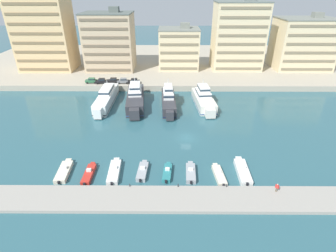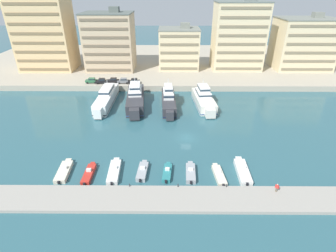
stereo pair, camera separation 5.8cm
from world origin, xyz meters
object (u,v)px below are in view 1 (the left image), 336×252
(motorboat_teal_center, at_px, (167,172))
(car_green_far_left, at_px, (92,80))
(motorboat_red_left, at_px, (89,174))
(pedestrian_near_edge, at_px, (277,187))
(yacht_white_far_left, at_px, (106,98))
(motorboat_cream_mid_right, at_px, (219,175))
(car_black_mid_left, at_px, (113,80))
(motorboat_cream_far_left, at_px, (64,171))
(yacht_charcoal_left, at_px, (135,98))
(motorboat_white_right, at_px, (242,171))
(motorboat_grey_center_left, at_px, (143,171))
(motorboat_grey_center_right, at_px, (191,173))
(car_black_center, at_px, (134,81))
(yacht_ivory_center_left, at_px, (204,99))
(car_black_left, at_px, (102,81))
(yacht_charcoal_mid_left, at_px, (168,100))
(motorboat_white_mid_left, at_px, (114,171))
(car_grey_center_left, at_px, (123,81))

(motorboat_teal_center, xyz_separation_m, car_green_far_left, (-27.04, 48.14, 2.46))
(motorboat_red_left, distance_m, pedestrian_near_edge, 34.37)
(yacht_white_far_left, height_order, motorboat_cream_mid_right, yacht_white_far_left)
(car_black_mid_left, bearing_deg, motorboat_cream_far_left, -90.77)
(yacht_charcoal_left, xyz_separation_m, motorboat_red_left, (-5.10, -33.89, -1.81))
(motorboat_red_left, height_order, car_green_far_left, car_green_far_left)
(motorboat_white_right, bearing_deg, motorboat_teal_center, -178.23)
(motorboat_grey_center_left, height_order, car_black_mid_left, car_black_mid_left)
(motorboat_grey_center_right, height_order, car_black_center, car_black_center)
(motorboat_teal_center, bearing_deg, car_black_center, 104.21)
(yacht_ivory_center_left, height_order, car_black_left, yacht_ivory_center_left)
(yacht_white_far_left, xyz_separation_m, motorboat_cream_far_left, (-1.12, -33.97, -1.50))
(yacht_white_far_left, bearing_deg, motorboat_cream_far_left, -91.89)
(yacht_charcoal_mid_left, distance_m, pedestrian_near_edge, 42.08)
(motorboat_red_left, xyz_separation_m, motorboat_white_mid_left, (4.76, 0.66, 0.08))
(motorboat_teal_center, bearing_deg, car_black_mid_left, 111.92)
(motorboat_white_right, bearing_deg, yacht_ivory_center_left, 96.68)
(motorboat_white_right, bearing_deg, yacht_charcoal_mid_left, 114.56)
(yacht_charcoal_left, bearing_deg, car_black_mid_left, 122.59)
(car_black_mid_left, xyz_separation_m, car_grey_center_left, (3.56, -0.31, 0.00))
(motorboat_white_mid_left, bearing_deg, pedestrian_near_edge, -10.86)
(motorboat_red_left, distance_m, car_black_left, 48.90)
(motorboat_teal_center, bearing_deg, yacht_charcoal_mid_left, 89.85)
(motorboat_white_mid_left, bearing_deg, car_green_far_left, 109.28)
(car_black_left, distance_m, car_black_mid_left, 4.02)
(yacht_white_far_left, bearing_deg, motorboat_teal_center, -61.04)
(motorboat_teal_center, height_order, car_black_left, car_black_left)
(yacht_white_far_left, relative_size, motorboat_teal_center, 3.70)
(car_black_left, bearing_deg, motorboat_grey_center_left, -68.56)
(car_black_center, bearing_deg, motorboat_red_left, -93.56)
(yacht_white_far_left, relative_size, car_green_far_left, 5.37)
(yacht_ivory_center_left, bearing_deg, car_grey_center_left, 151.28)
(motorboat_white_right, distance_m, car_black_mid_left, 58.70)
(motorboat_cream_mid_right, height_order, pedestrian_near_edge, pedestrian_near_edge)
(car_grey_center_left, bearing_deg, motorboat_grey_center_left, -76.94)
(car_green_far_left, bearing_deg, motorboat_white_mid_left, -70.72)
(yacht_charcoal_mid_left, distance_m, car_green_far_left, 31.47)
(motorboat_teal_center, relative_size, car_black_center, 1.43)
(motorboat_grey_center_right, bearing_deg, motorboat_cream_far_left, 179.18)
(car_green_far_left, xyz_separation_m, pedestrian_near_edge, (46.00, -53.55, -1.27))
(car_green_far_left, xyz_separation_m, car_black_left, (3.66, -0.49, 0.00))
(motorboat_white_mid_left, height_order, motorboat_grey_center_right, motorboat_white_mid_left)
(yacht_charcoal_mid_left, distance_m, motorboat_white_mid_left, 33.67)
(motorboat_white_right, height_order, pedestrian_near_edge, pedestrian_near_edge)
(car_black_left, bearing_deg, motorboat_teal_center, -63.86)
(yacht_white_far_left, distance_m, car_black_mid_left, 14.06)
(motorboat_cream_mid_right, relative_size, pedestrian_near_edge, 3.85)
(motorboat_red_left, height_order, car_black_mid_left, car_black_mid_left)
(motorboat_cream_far_left, xyz_separation_m, car_grey_center_left, (4.20, 47.69, 2.44))
(car_grey_center_left, bearing_deg, yacht_white_far_left, -102.67)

